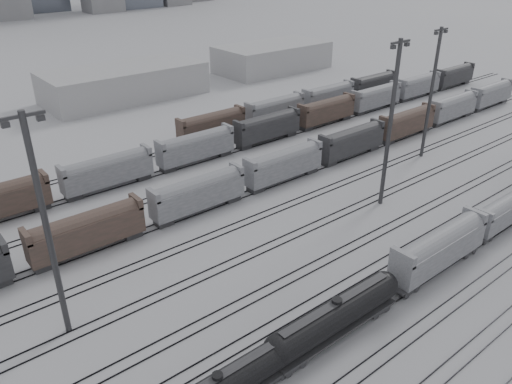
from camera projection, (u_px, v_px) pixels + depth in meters
ground at (416, 291)px, 57.81m from camera, size 900.00×900.00×0.00m
tracks at (310, 230)px, 69.90m from camera, size 220.00×71.50×0.16m
tank_car_b at (336, 316)px, 50.08m from camera, size 18.37×3.06×4.54m
hopper_car_a at (439, 247)px, 59.90m from camera, size 15.79×3.14×5.65m
hopper_car_b at (505, 209)px, 69.38m from camera, size 13.41×2.66×4.80m
light_mast_b at (46, 226)px, 46.32m from camera, size 3.80×0.61×23.78m
light_mast_c at (390, 122)px, 71.42m from camera, size 3.97×0.64×24.83m
light_mast_d at (431, 91)px, 88.70m from camera, size 3.76×0.60×23.52m
bg_string_near at (284, 166)px, 83.24m from camera, size 151.00×3.00×5.60m
bg_string_mid at (267, 128)px, 99.96m from camera, size 151.00×3.00×5.60m
bg_string_far at (303, 103)px, 115.37m from camera, size 66.00×3.00×5.60m
warehouse_mid at (125, 83)px, 127.47m from camera, size 40.00×18.00×8.00m
warehouse_right at (272, 57)px, 155.67m from camera, size 35.00×18.00×8.00m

